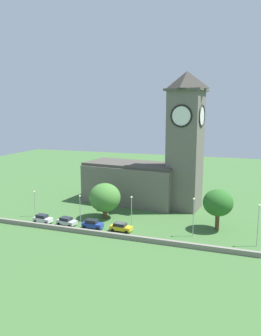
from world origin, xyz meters
TOP-DOWN VIEW (x-y plane):
  - ground_plane at (0.00, 15.00)m, footprint 200.00×200.00m
  - church at (1.17, 19.27)m, footprint 31.38×14.54m
  - quay_barrier at (0.00, -5.27)m, footprint 53.97×0.70m
  - car_white at (-16.75, -2.55)m, footprint 4.21×2.28m
  - car_silver at (-11.17, -2.09)m, footprint 4.36×2.69m
  - car_blue at (-5.10, -2.22)m, footprint 4.26×2.10m
  - car_yellow at (0.89, -1.68)m, footprint 4.44×2.26m
  - streetlamp_west_end at (-20.84, 0.54)m, footprint 0.44×0.44m
  - streetlamp_west_mid at (-9.24, 0.37)m, footprint 0.44×0.44m
  - streetlamp_central at (2.34, 0.62)m, footprint 0.44×0.44m
  - streetlamp_east_mid at (14.87, 0.43)m, footprint 0.44×0.44m
  - streetlamp_east_end at (26.35, -0.60)m, footprint 0.44×0.44m
  - tree_by_tower at (18.93, 5.68)m, footprint 6.00×6.00m
  - tree_churchyard at (-5.45, 4.92)m, footprint 7.03×7.03m

SIDE VIEW (x-z plane):
  - ground_plane at x=0.00m, z-range 0.00..0.00m
  - quay_barrier at x=0.00m, z-range 0.00..0.90m
  - car_silver at x=-11.17m, z-range 0.01..1.66m
  - car_yellow at x=0.89m, z-range 0.01..1.71m
  - car_white at x=-16.75m, z-range 0.01..1.83m
  - car_blue at x=-5.10m, z-range 0.01..1.91m
  - streetlamp_west_end at x=-20.84m, z-range 1.10..7.12m
  - streetlamp_west_mid at x=-9.24m, z-range 1.11..7.22m
  - streetlamp_central at x=2.34m, z-range 1.16..7.94m
  - tree_churchyard at x=-5.45m, z-range 0.78..8.70m
  - streetlamp_east_mid at x=14.87m, z-range 1.22..8.82m
  - streetlamp_east_end at x=26.35m, z-range 1.22..8.94m
  - tree_by_tower at x=18.93m, z-range 1.42..9.75m
  - church at x=1.17m, z-range -6.82..25.99m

